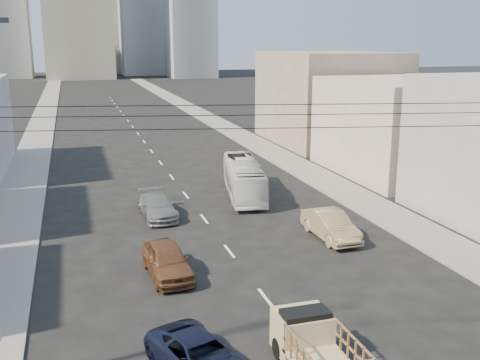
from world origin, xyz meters
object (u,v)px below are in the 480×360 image
flatbed_pickup (315,344)px  city_bus (244,178)px  sedan_brown (167,260)px  sedan_tan (331,225)px  sedan_grey (157,206)px  navy_pickup (200,357)px

flatbed_pickup → city_bus: bearing=78.9°
sedan_brown → sedan_tan: sedan_brown is taller
sedan_tan → flatbed_pickup: bearing=-119.2°
sedan_grey → sedan_tan: bearing=-39.7°
city_bus → sedan_grey: bearing=-143.3°
navy_pickup → sedan_grey: (1.30, 18.19, 0.06)m
navy_pickup → sedan_tan: (10.29, 11.25, 0.14)m
flatbed_pickup → sedan_brown: (-3.46, 9.63, -0.30)m
navy_pickup → sedan_brown: 8.63m
flatbed_pickup → sedan_grey: (-2.49, 19.20, -0.37)m
flatbed_pickup → navy_pickup: flatbed_pickup is taller
sedan_brown → sedan_grey: sedan_brown is taller
navy_pickup → city_bus: 23.10m
flatbed_pickup → sedan_brown: flatbed_pickup is taller
sedan_brown → flatbed_pickup: bearing=-73.6°
navy_pickup → flatbed_pickup: bearing=-33.6°
sedan_brown → sedan_tan: 10.30m
flatbed_pickup → navy_pickup: size_ratio=0.93×
sedan_brown → navy_pickup: bearing=-95.6°
sedan_tan → sedan_brown: bearing=-166.4°
flatbed_pickup → city_bus: 23.01m
flatbed_pickup → sedan_brown: 10.24m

